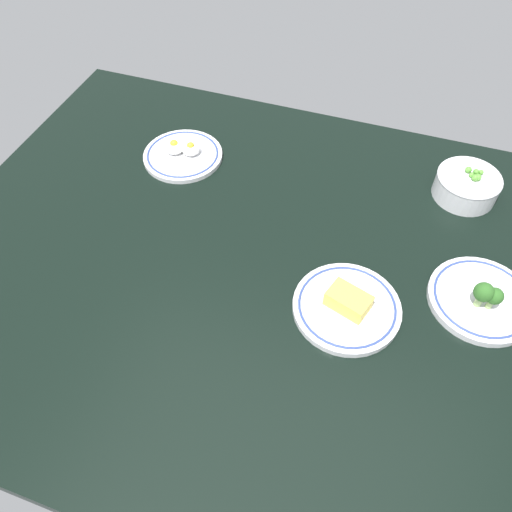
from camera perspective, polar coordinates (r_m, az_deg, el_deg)
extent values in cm
cube|color=black|center=(108.64, 0.00, -1.33)|extent=(140.23, 110.26, 4.00)
cylinder|color=silver|center=(109.83, 23.87, -4.49)|extent=(20.68, 20.68, 1.47)
torus|color=#33478C|center=(109.28, 23.99, -4.27)|extent=(18.70, 18.70, 0.50)
cylinder|color=#9EBC72|center=(106.74, 23.68, -4.60)|extent=(1.35, 1.35, 2.75)
sphere|color=#2D6023|center=(104.62, 24.16, -3.72)|extent=(3.85, 3.85, 3.85)
cylinder|color=#9EBC72|center=(107.45, 24.72, -4.84)|extent=(1.16, 1.16, 2.41)
sphere|color=#2D6023|center=(105.61, 25.16, -4.08)|extent=(3.33, 3.33, 3.33)
cylinder|color=silver|center=(131.69, -8.17, 11.06)|extent=(19.79, 19.79, 1.15)
torus|color=#33478C|center=(131.33, -8.20, 11.25)|extent=(17.91, 17.91, 0.50)
ellipsoid|color=white|center=(131.48, -9.10, 11.92)|extent=(4.83, 4.83, 2.66)
sphere|color=yellow|center=(130.74, -9.17, 12.32)|extent=(1.93, 1.93, 1.93)
ellipsoid|color=white|center=(130.46, -7.29, 11.77)|extent=(4.53, 4.53, 2.49)
sphere|color=yellow|center=(129.76, -7.34, 12.15)|extent=(1.81, 1.81, 1.81)
cylinder|color=silver|center=(101.05, 10.10, -5.71)|extent=(21.08, 21.08, 1.39)
torus|color=#33478C|center=(100.48, 10.16, -5.50)|extent=(19.05, 19.05, 0.50)
cube|color=#F2D14C|center=(99.05, 10.30, -4.93)|extent=(9.29, 7.43, 3.50)
cylinder|color=silver|center=(128.34, 22.46, 7.21)|extent=(14.41, 14.41, 5.50)
torus|color=silver|center=(126.62, 22.83, 8.10)|extent=(14.64, 14.64, 0.80)
sphere|color=#599E38|center=(127.37, 22.69, 8.90)|extent=(1.47, 1.47, 1.47)
sphere|color=#599E38|center=(127.57, 23.41, 8.64)|extent=(1.34, 1.34, 1.34)
sphere|color=#599E38|center=(126.08, 23.58, 8.07)|extent=(1.57, 1.57, 1.57)
sphere|color=#599E38|center=(128.00, 23.87, 8.56)|extent=(1.20, 1.20, 1.20)
sphere|color=#599E38|center=(125.78, 23.32, 8.06)|extent=(1.55, 1.55, 1.55)
sphere|color=#599E38|center=(126.51, 22.98, 8.36)|extent=(1.16, 1.16, 1.16)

